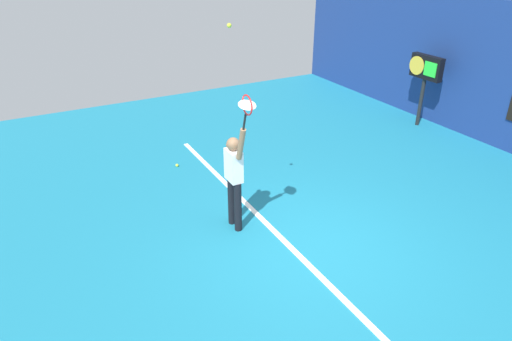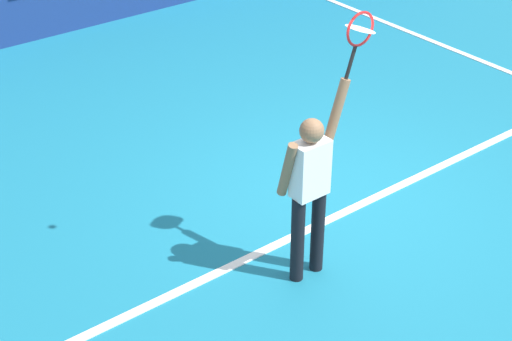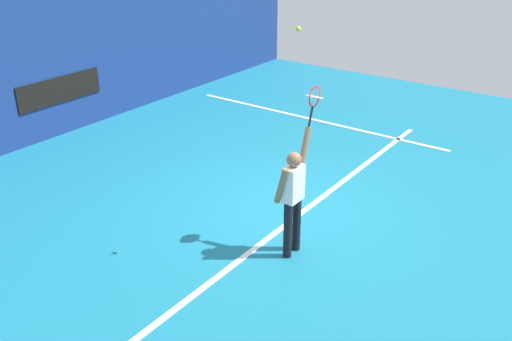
{
  "view_description": "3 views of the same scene",
  "coord_description": "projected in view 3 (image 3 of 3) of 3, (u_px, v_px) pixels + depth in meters",
  "views": [
    {
      "loc": [
        4.92,
        -3.71,
        4.52
      ],
      "look_at": [
        -0.84,
        -0.57,
        1.19
      ],
      "focal_mm": 31.91,
      "sensor_mm": 36.0,
      "label": 1
    },
    {
      "loc": [
        -5.16,
        -5.21,
        4.85
      ],
      "look_at": [
        -1.49,
        -0.44,
        1.11
      ],
      "focal_mm": 54.83,
      "sensor_mm": 36.0,
      "label": 2
    },
    {
      "loc": [
        -7.39,
        -4.63,
        4.82
      ],
      "look_at": [
        -1.22,
        -0.18,
        1.25
      ],
      "focal_mm": 39.09,
      "sensor_mm": 36.0,
      "label": 3
    }
  ],
  "objects": [
    {
      "name": "ground_plane",
      "position": [
        288.0,
        208.0,
        9.92
      ],
      "size": [
        18.0,
        18.0,
        0.0
      ],
      "primitive_type": "plane",
      "color": "teal"
    },
    {
      "name": "back_wall",
      "position": [
        53.0,
        63.0,
        12.6
      ],
      "size": [
        18.0,
        0.2,
        3.33
      ],
      "primitive_type": "cube",
      "color": "navy",
      "rests_on": "ground_plane"
    },
    {
      "name": "sponsor_banner_center",
      "position": [
        60.0,
        90.0,
        12.79
      ],
      "size": [
        2.2,
        0.03,
        0.6
      ],
      "primitive_type": "cube",
      "color": "black"
    },
    {
      "name": "court_baseline",
      "position": [
        302.0,
        212.0,
        9.77
      ],
      "size": [
        10.0,
        0.1,
        0.01
      ],
      "primitive_type": "cube",
      "color": "white",
      "rests_on": "ground_plane"
    },
    {
      "name": "court_sideline",
      "position": [
        312.0,
        119.0,
        14.09
      ],
      "size": [
        0.1,
        7.0,
        0.01
      ],
      "primitive_type": "cube",
      "color": "white",
      "rests_on": "ground_plane"
    },
    {
      "name": "tennis_player",
      "position": [
        293.0,
        195.0,
        8.21
      ],
      "size": [
        0.66,
        0.31,
        1.98
      ],
      "color": "black",
      "rests_on": "ground_plane"
    },
    {
      "name": "tennis_racket",
      "position": [
        314.0,
        99.0,
        8.0
      ],
      "size": [
        0.39,
        0.27,
        0.63
      ],
      "color": "black"
    },
    {
      "name": "tennis_ball",
      "position": [
        298.0,
        29.0,
        7.16
      ],
      "size": [
        0.07,
        0.07,
        0.07
      ],
      "primitive_type": "sphere",
      "color": "#CCE033"
    }
  ]
}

